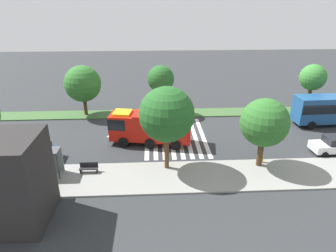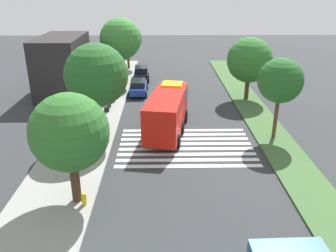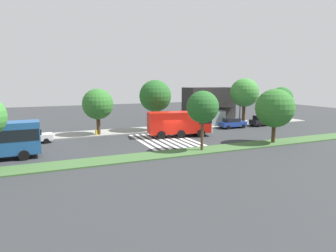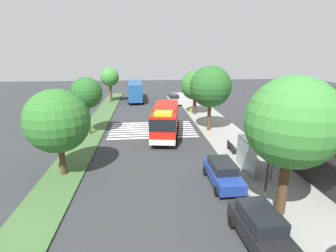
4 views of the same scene
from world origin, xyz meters
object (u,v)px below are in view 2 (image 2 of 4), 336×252
Objects in this scene: parked_car_mid at (138,87)px; median_tree_center at (249,60)px; sidewalk_tree_far_west at (70,133)px; sidewalk_tree_east at (120,39)px; street_lamp at (124,58)px; sidewalk_tree_west at (96,75)px; sidewalk_tree_far_east at (127,39)px; median_tree_west at (280,81)px; fire_hydrant at (84,199)px; fire_truck at (168,110)px; bus_stop_shelter at (113,82)px; bench_near_shelter at (108,105)px; parked_car_east at (141,73)px.

parked_car_mid is 0.69× the size of median_tree_center.
sidewalk_tree_east is (24.96, -0.00, 1.17)m from sidewalk_tree_far_west.
parked_car_mid is at bearing 78.50° from median_tree_center.
street_lamp is at bearing -160.10° from sidewalk_tree_east.
sidewalk_tree_far_east is (24.72, 0.00, -0.93)m from sidewalk_tree_west.
parked_car_mid is at bearing 43.46° from median_tree_west.
street_lamp is at bearing -177.57° from sidewalk_tree_far_east.
street_lamp is at bearing 0.24° from fire_hydrant.
median_tree_west is 0.99× the size of median_tree_center.
street_lamp reaches higher than fire_truck.
fire_truck is 1.56× the size of street_lamp.
median_tree_west reaches higher than fire_hydrant.
median_tree_west is (-10.87, -14.36, 2.94)m from bus_stop_shelter.
fire_truck is at bearing 79.33° from median_tree_west.
sidewalk_tree_west is 0.96× the size of sidewalk_tree_east.
sidewalk_tree_west is at bearing 116.97° from fire_truck.
sidewalk_tree_east reaches higher than bench_near_shelter.
sidewalk_tree_far_east is 0.97× the size of median_tree_center.
sidewalk_tree_far_east is at bearing -0.00° from sidewalk_tree_far_west.
median_tree_west is at bearing -115.54° from bench_near_shelter.
street_lamp reaches higher than bus_stop_shelter.
median_tree_center is at bearing -136.27° from sidewalk_tree_far_east.
sidewalk_tree_west is at bearing 170.49° from parked_car_east.
parked_car_east is 0.58× the size of sidewalk_tree_west.
street_lamp is 20.40m from median_tree_west.
street_lamp is 9.49m from sidewalk_tree_far_east.
fire_truck reaches higher than parked_car_mid.
sidewalk_tree_far_east is (33.29, -0.00, 0.02)m from sidewalk_tree_far_west.
bench_near_shelter is 0.24× the size of median_tree_center.
parked_car_mid is 0.71× the size of sidewalk_tree_far_east.
median_tree_center is (3.16, -14.37, 3.74)m from bench_near_shelter.
sidewalk_tree_east is (3.87, 2.20, 4.71)m from parked_car_mid.
street_lamp is at bearing -0.96° from sidewalk_tree_far_west.
street_lamp is 0.90× the size of median_tree_west.
fire_truck is 7.93m from bench_near_shelter.
parked_car_mid is 4.29m from street_lamp.
sidewalk_tree_west is at bearing -177.94° from bus_stop_shelter.
parked_car_east is at bearing -6.78° from sidewalk_tree_west.
sidewalk_tree_far_east is at bearing 43.73° from median_tree_center.
sidewalk_tree_east is at bearing 19.90° from street_lamp.
sidewalk_tree_far_east is at bearing 0.85° from fire_hydrant.
fire_truck is 11.86m from sidewalk_tree_far_west.
bench_near_shelter is 8.88m from street_lamp.
sidewalk_tree_far_east is at bearing 2.43° from street_lamp.
median_tree_west is (-18.44, -11.76, 3.91)m from parked_car_east.
median_tree_west is 9.22× the size of fire_hydrant.
sidewalk_tree_far_east is 9.05× the size of fire_hydrant.
sidewalk_tree_west is (-10.96, -0.39, 3.45)m from bus_stop_shelter.
median_tree_west is (-1.62, -8.59, 2.86)m from fire_truck.
bus_stop_shelter is 18.25m from median_tree_west.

